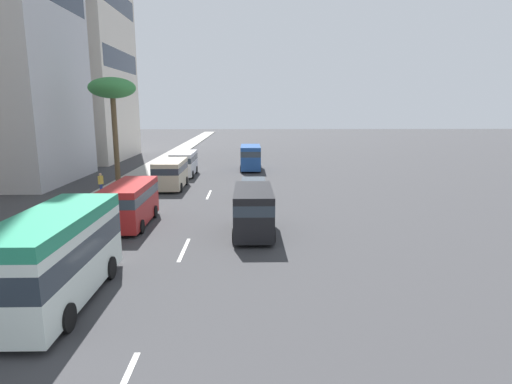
% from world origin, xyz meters
% --- Properties ---
extents(ground_plane, '(198.00, 198.00, 0.00)m').
position_xyz_m(ground_plane, '(31.50, 0.00, 0.00)').
color(ground_plane, '#38383A').
extents(sidewalk_right, '(162.00, 2.77, 0.15)m').
position_xyz_m(sidewalk_right, '(31.50, 7.42, 0.07)').
color(sidewalk_right, '#9E9B93').
rests_on(sidewalk_right, ground_plane).
extents(lane_stripe_mid, '(3.20, 0.16, 0.01)m').
position_xyz_m(lane_stripe_mid, '(15.29, 0.00, 0.01)').
color(lane_stripe_mid, silver).
rests_on(lane_stripe_mid, ground_plane).
extents(lane_stripe_far, '(3.20, 0.16, 0.01)m').
position_xyz_m(lane_stripe_far, '(27.68, 0.00, 0.01)').
color(lane_stripe_far, silver).
rests_on(lane_stripe_far, ground_plane).
extents(minibus_lead, '(6.62, 2.36, 3.01)m').
position_xyz_m(minibus_lead, '(10.15, 3.35, 1.65)').
color(minibus_lead, silver).
rests_on(minibus_lead, ground_plane).
extents(van_second, '(4.95, 2.21, 2.27)m').
position_xyz_m(van_second, '(30.25, 3.26, 1.30)').
color(van_second, beige).
rests_on(van_second, ground_plane).
extents(van_third, '(5.32, 2.09, 2.33)m').
position_xyz_m(van_third, '(19.49, 3.52, 1.34)').
color(van_third, '#A51E1E').
rests_on(van_third, ground_plane).
extents(van_fourth, '(5.06, 2.14, 2.55)m').
position_xyz_m(van_fourth, '(40.41, -3.21, 1.45)').
color(van_fourth, '#1E478C').
rests_on(van_fourth, ground_plane).
extents(car_fifth, '(4.02, 1.83, 1.53)m').
position_xyz_m(car_fifth, '(25.76, -3.30, 0.73)').
color(car_fifth, white).
rests_on(car_fifth, ground_plane).
extents(van_sixth, '(5.06, 2.11, 2.27)m').
position_xyz_m(van_sixth, '(36.76, 3.15, 1.31)').
color(van_sixth, silver).
rests_on(van_sixth, ground_plane).
extents(van_seventh, '(4.68, 2.05, 2.37)m').
position_xyz_m(van_seventh, '(17.61, -3.19, 1.35)').
color(van_seventh, black).
rests_on(van_seventh, ground_plane).
extents(pedestrian_by_tree, '(0.38, 0.33, 1.57)m').
position_xyz_m(pedestrian_by_tree, '(27.31, 7.82, 1.01)').
color(pedestrian_by_tree, navy).
rests_on(pedestrian_by_tree, sidewalk_right).
extents(palm_tree, '(3.82, 3.82, 8.72)m').
position_xyz_m(palm_tree, '(32.76, 8.26, 7.78)').
color(palm_tree, brown).
rests_on(palm_tree, sidewalk_right).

